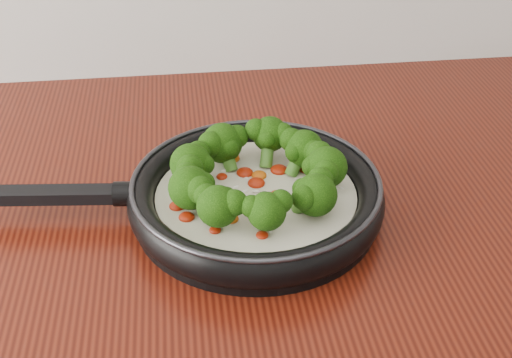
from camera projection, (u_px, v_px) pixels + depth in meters
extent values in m
cylinder|color=black|center=(256.00, 211.00, 0.79)|extent=(0.31, 0.31, 0.01)
torus|color=black|center=(256.00, 195.00, 0.78)|extent=(0.33, 0.33, 0.03)
torus|color=#2D2D33|center=(256.00, 181.00, 0.76)|extent=(0.32, 0.32, 0.01)
cube|color=black|center=(58.00, 195.00, 0.77)|extent=(0.17, 0.04, 0.01)
cylinder|color=black|center=(126.00, 194.00, 0.77)|extent=(0.03, 0.03, 0.03)
cylinder|color=beige|center=(256.00, 200.00, 0.78)|extent=(0.26, 0.26, 0.02)
ellipsoid|color=#A41D07|center=(276.00, 194.00, 0.77)|extent=(0.02, 0.02, 0.01)
ellipsoid|color=#A41D07|center=(279.00, 170.00, 0.81)|extent=(0.03, 0.03, 0.01)
ellipsoid|color=#C7540C|center=(231.00, 219.00, 0.73)|extent=(0.02, 0.02, 0.01)
ellipsoid|color=#A41D07|center=(245.00, 173.00, 0.81)|extent=(0.02, 0.02, 0.01)
ellipsoid|color=#A41D07|center=(252.00, 212.00, 0.74)|extent=(0.03, 0.03, 0.01)
ellipsoid|color=#C7540C|center=(284.00, 196.00, 0.77)|extent=(0.01, 0.01, 0.01)
ellipsoid|color=#A41D07|center=(177.00, 206.00, 0.75)|extent=(0.03, 0.03, 0.01)
ellipsoid|color=#A41D07|center=(272.00, 198.00, 0.76)|extent=(0.03, 0.03, 0.01)
ellipsoid|color=#C7540C|center=(259.00, 175.00, 0.80)|extent=(0.02, 0.02, 0.01)
ellipsoid|color=#A41D07|center=(262.00, 235.00, 0.71)|extent=(0.02, 0.02, 0.01)
ellipsoid|color=#A41D07|center=(256.00, 183.00, 0.79)|extent=(0.02, 0.02, 0.01)
ellipsoid|color=#C7540C|center=(227.00, 209.00, 0.74)|extent=(0.03, 0.03, 0.01)
ellipsoid|color=#A41D07|center=(222.00, 177.00, 0.80)|extent=(0.02, 0.02, 0.01)
ellipsoid|color=#A41D07|center=(187.00, 217.00, 0.73)|extent=(0.02, 0.02, 0.01)
ellipsoid|color=#C7540C|center=(232.00, 158.00, 0.84)|extent=(0.02, 0.02, 0.01)
ellipsoid|color=#A41D07|center=(304.00, 198.00, 0.76)|extent=(0.02, 0.02, 0.01)
ellipsoid|color=#A41D07|center=(306.00, 168.00, 0.82)|extent=(0.03, 0.03, 0.01)
ellipsoid|color=#C7540C|center=(279.00, 197.00, 0.77)|extent=(0.03, 0.03, 0.01)
ellipsoid|color=#A41D07|center=(241.00, 208.00, 0.75)|extent=(0.02, 0.02, 0.01)
ellipsoid|color=#A41D07|center=(215.00, 230.00, 0.71)|extent=(0.02, 0.02, 0.01)
ellipsoid|color=white|center=(306.00, 159.00, 0.83)|extent=(0.01, 0.00, 0.00)
ellipsoid|color=white|center=(245.00, 191.00, 0.78)|extent=(0.01, 0.01, 0.00)
ellipsoid|color=white|center=(246.00, 178.00, 0.80)|extent=(0.01, 0.01, 0.00)
ellipsoid|color=white|center=(267.00, 175.00, 0.81)|extent=(0.01, 0.01, 0.00)
ellipsoid|color=white|center=(312.00, 166.00, 0.82)|extent=(0.00, 0.01, 0.00)
ellipsoid|color=white|center=(225.00, 170.00, 0.81)|extent=(0.01, 0.01, 0.00)
ellipsoid|color=white|center=(238.00, 195.00, 0.77)|extent=(0.01, 0.01, 0.00)
ellipsoid|color=white|center=(209.00, 155.00, 0.84)|extent=(0.01, 0.01, 0.00)
ellipsoid|color=white|center=(270.00, 231.00, 0.71)|extent=(0.01, 0.01, 0.00)
ellipsoid|color=white|center=(272.00, 214.00, 0.74)|extent=(0.01, 0.00, 0.00)
ellipsoid|color=white|center=(256.00, 191.00, 0.77)|extent=(0.01, 0.01, 0.00)
ellipsoid|color=white|center=(311.00, 207.00, 0.75)|extent=(0.01, 0.01, 0.00)
ellipsoid|color=white|center=(242.00, 213.00, 0.74)|extent=(0.01, 0.01, 0.00)
ellipsoid|color=white|center=(294.00, 155.00, 0.84)|extent=(0.01, 0.01, 0.00)
ellipsoid|color=white|center=(224.00, 160.00, 0.83)|extent=(0.00, 0.01, 0.00)
ellipsoid|color=white|center=(265.00, 196.00, 0.77)|extent=(0.01, 0.01, 0.00)
ellipsoid|color=white|center=(175.00, 187.00, 0.78)|extent=(0.01, 0.01, 0.00)
ellipsoid|color=white|center=(341.00, 188.00, 0.78)|extent=(0.01, 0.01, 0.00)
ellipsoid|color=white|center=(277.00, 225.00, 0.72)|extent=(0.00, 0.01, 0.00)
ellipsoid|color=white|center=(236.00, 187.00, 0.78)|extent=(0.01, 0.01, 0.00)
ellipsoid|color=white|center=(245.00, 207.00, 0.75)|extent=(0.01, 0.01, 0.00)
cylinder|color=#50892D|center=(312.00, 181.00, 0.77)|extent=(0.03, 0.02, 0.04)
sphere|color=black|center=(326.00, 167.00, 0.76)|extent=(0.05, 0.05, 0.05)
sphere|color=black|center=(319.00, 154.00, 0.77)|extent=(0.03, 0.03, 0.03)
sphere|color=black|center=(326.00, 172.00, 0.74)|extent=(0.03, 0.03, 0.03)
sphere|color=black|center=(312.00, 166.00, 0.76)|extent=(0.03, 0.03, 0.02)
cylinder|color=#50892D|center=(295.00, 164.00, 0.80)|extent=(0.03, 0.03, 0.03)
sphere|color=black|center=(304.00, 149.00, 0.80)|extent=(0.05, 0.05, 0.05)
sphere|color=black|center=(291.00, 140.00, 0.81)|extent=(0.03, 0.03, 0.03)
sphere|color=black|center=(313.00, 151.00, 0.79)|extent=(0.03, 0.03, 0.03)
sphere|color=black|center=(295.00, 152.00, 0.79)|extent=(0.03, 0.03, 0.02)
cylinder|color=#50892D|center=(267.00, 153.00, 0.82)|extent=(0.02, 0.03, 0.04)
sphere|color=black|center=(270.00, 134.00, 0.82)|extent=(0.05, 0.05, 0.04)
sphere|color=black|center=(256.00, 130.00, 0.82)|extent=(0.03, 0.03, 0.03)
sphere|color=black|center=(283.00, 133.00, 0.81)|extent=(0.03, 0.03, 0.03)
sphere|color=black|center=(267.00, 139.00, 0.81)|extent=(0.02, 0.02, 0.02)
cylinder|color=#50892D|center=(228.00, 159.00, 0.81)|extent=(0.03, 0.03, 0.03)
sphere|color=black|center=(222.00, 143.00, 0.81)|extent=(0.05, 0.05, 0.05)
sphere|color=black|center=(211.00, 144.00, 0.80)|extent=(0.03, 0.03, 0.03)
sphere|color=black|center=(237.00, 136.00, 0.82)|extent=(0.03, 0.03, 0.03)
sphere|color=black|center=(229.00, 148.00, 0.80)|extent=(0.03, 0.03, 0.02)
cylinder|color=#50892D|center=(203.00, 177.00, 0.78)|extent=(0.03, 0.02, 0.03)
sphere|color=black|center=(191.00, 164.00, 0.77)|extent=(0.05, 0.05, 0.05)
sphere|color=black|center=(190.00, 168.00, 0.75)|extent=(0.03, 0.03, 0.03)
sphere|color=black|center=(198.00, 153.00, 0.79)|extent=(0.03, 0.03, 0.03)
sphere|color=black|center=(204.00, 165.00, 0.77)|extent=(0.03, 0.03, 0.02)
cylinder|color=#50892D|center=(204.00, 197.00, 0.75)|extent=(0.03, 0.02, 0.03)
sphere|color=black|center=(190.00, 188.00, 0.73)|extent=(0.05, 0.05, 0.05)
sphere|color=black|center=(200.00, 190.00, 0.72)|extent=(0.03, 0.03, 0.03)
sphere|color=black|center=(188.00, 175.00, 0.74)|extent=(0.03, 0.03, 0.03)
sphere|color=black|center=(204.00, 183.00, 0.74)|extent=(0.03, 0.03, 0.02)
cylinder|color=#50892D|center=(226.00, 212.00, 0.72)|extent=(0.03, 0.03, 0.03)
sphere|color=black|center=(218.00, 206.00, 0.70)|extent=(0.05, 0.05, 0.05)
sphere|color=black|center=(234.00, 203.00, 0.69)|extent=(0.03, 0.03, 0.03)
sphere|color=black|center=(206.00, 196.00, 0.71)|extent=(0.03, 0.03, 0.03)
sphere|color=black|center=(226.00, 197.00, 0.71)|extent=(0.02, 0.02, 0.02)
cylinder|color=#50892D|center=(264.00, 216.00, 0.71)|extent=(0.02, 0.03, 0.04)
sphere|color=black|center=(267.00, 211.00, 0.69)|extent=(0.05, 0.05, 0.04)
sphere|color=black|center=(281.00, 201.00, 0.69)|extent=(0.03, 0.03, 0.03)
sphere|color=black|center=(251.00, 206.00, 0.69)|extent=(0.03, 0.03, 0.02)
sphere|color=black|center=(264.00, 201.00, 0.70)|extent=(0.02, 0.02, 0.02)
cylinder|color=#50892D|center=(303.00, 203.00, 0.74)|extent=(0.03, 0.03, 0.03)
sphere|color=black|center=(316.00, 195.00, 0.72)|extent=(0.05, 0.05, 0.05)
sphere|color=black|center=(320.00, 180.00, 0.73)|extent=(0.03, 0.03, 0.03)
sphere|color=black|center=(304.00, 197.00, 0.71)|extent=(0.03, 0.03, 0.03)
sphere|color=black|center=(303.00, 189.00, 0.73)|extent=(0.03, 0.03, 0.02)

